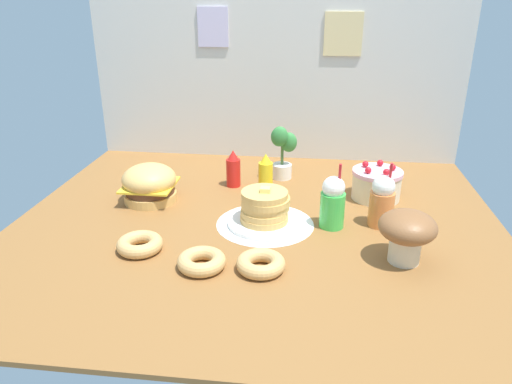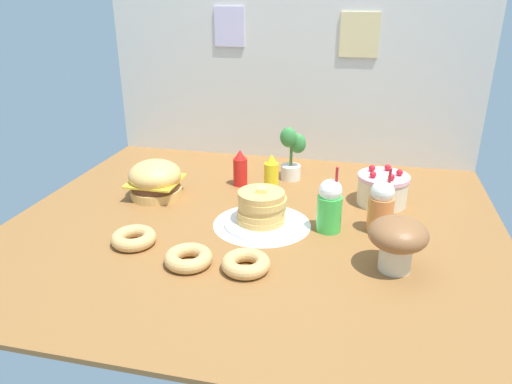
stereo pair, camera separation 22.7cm
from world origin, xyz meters
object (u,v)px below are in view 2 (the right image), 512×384
Objects in this scene: orange_float_cup at (381,207)px; mushroom_stool at (397,239)px; burger at (155,180)px; donut_chocolate at (188,258)px; pancake_stack at (262,210)px; mustard_bottle at (271,174)px; ketchup_bottle at (240,169)px; potted_plant at (291,151)px; donut_vanilla at (246,263)px; cream_soda_cup at (330,206)px; donut_pink_glaze at (134,238)px; layer_cake at (382,189)px.

orange_float_cup is 1.36× the size of mushroom_stool.
burger is 0.72m from donut_chocolate.
pancake_stack is 0.41m from mustard_bottle.
pancake_stack is 1.55× the size of mushroom_stool.
burger is 0.46m from ketchup_bottle.
burger is at bearing -146.74° from ketchup_bottle.
donut_chocolate is 1.04m from potted_plant.
donut_vanilla is at bearing -43.13° from burger.
donut_vanilla is (0.23, 0.01, 0.00)m from donut_chocolate.
cream_soda_cup is 0.98× the size of potted_plant.
orange_float_cup is 1.07m from donut_pink_glaze.
donut_vanilla is (-0.49, -0.45, -0.09)m from orange_float_cup.
pancake_stack is at bearing -84.43° from mustard_bottle.
layer_cake is 0.56m from potted_plant.
donut_vanilla is (0.07, -0.80, -0.06)m from mustard_bottle.
ketchup_bottle is at bearing 140.24° from cream_soda_cup.
donut_pink_glaze is 0.85× the size of mushroom_stool.
potted_plant is (-0.49, 0.54, 0.05)m from orange_float_cup.
pancake_stack is 0.61m from potted_plant.
ketchup_bottle is at bearing -149.04° from potted_plant.
ketchup_bottle is at bearing 173.85° from layer_cake.
mushroom_stool is (0.06, -0.31, 0.01)m from orange_float_cup.
cream_soda_cup is 1.00× the size of orange_float_cup.
layer_cake is at bearing 34.45° from pancake_stack.
burger is at bearing -158.89° from mustard_bottle.
mushroom_stool reaches higher than pancake_stack.
mushroom_stool reaches higher than donut_pink_glaze.
donut_vanilla is at bearing -73.82° from ketchup_bottle.
cream_soda_cup reaches higher than ketchup_bottle.
potted_plant is at bearing 32.36° from burger.
orange_float_cup is at bearing 100.18° from mushroom_stool.
mushroom_stool is at bearing 10.56° from donut_chocolate.
mushroom_stool is (0.27, -0.27, 0.01)m from cream_soda_cup.
mushroom_stool is at bearing -24.15° from pancake_stack.
burger is 1.43× the size of donut_pink_glaze.
burger is 1.06× the size of layer_cake.
pancake_stack is at bearing -64.00° from ketchup_bottle.
potted_plant is 1.39× the size of mushroom_stool.
pancake_stack reaches higher than donut_chocolate.
layer_cake is 0.58m from mustard_bottle.
potted_plant reaches higher than donut_vanilla.
orange_float_cup is at bearing -32.60° from mustard_bottle.
ketchup_bottle reaches higher than donut_vanilla.
pancake_stack is 1.70× the size of mustard_bottle.
layer_cake is at bearing 56.20° from donut_vanilla.
cream_soda_cup is (0.30, 0.01, 0.05)m from pancake_stack.
cream_soda_cup is at bearing -169.97° from orange_float_cup.
mushroom_stool is at bearing -86.07° from layer_cake.
cream_soda_cup and orange_float_cup have the same top height.
ketchup_bottle is 0.67× the size of orange_float_cup.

